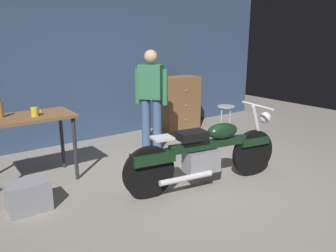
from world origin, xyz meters
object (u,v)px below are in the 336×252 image
object	(u,v)px
motorcycle	(206,152)
storage_bin	(28,196)
wooden_dresser	(179,104)
shop_stool	(226,113)
mug_yellow_tall	(35,112)
bottle	(1,110)
person_standing	(151,96)

from	to	relation	value
motorcycle	storage_bin	xyz separation A→B (m)	(-2.02, 0.67, -0.28)
motorcycle	wooden_dresser	xyz separation A→B (m)	(1.37, 2.32, 0.10)
shop_stool	mug_yellow_tall	world-z (taller)	mug_yellow_tall
mug_yellow_tall	bottle	world-z (taller)	bottle
motorcycle	person_standing	world-z (taller)	person_standing
person_standing	storage_bin	size ratio (longest dim) A/B	3.80
shop_stool	bottle	size ratio (longest dim) A/B	2.66
motorcycle	mug_yellow_tall	world-z (taller)	mug_yellow_tall
wooden_dresser	storage_bin	world-z (taller)	wooden_dresser
wooden_dresser	bottle	xyz separation A→B (m)	(-3.42, -0.81, 0.45)
mug_yellow_tall	shop_stool	bearing A→B (deg)	-0.76
storage_bin	mug_yellow_tall	xyz separation A→B (m)	(0.32, 0.66, 0.79)
shop_stool	motorcycle	bearing A→B (deg)	-142.26
shop_stool	mug_yellow_tall	bearing A→B (deg)	179.24
storage_bin	wooden_dresser	bearing A→B (deg)	25.96
motorcycle	wooden_dresser	bearing A→B (deg)	69.42
shop_stool	bottle	distance (m)	3.75
wooden_dresser	storage_bin	bearing A→B (deg)	-154.04
person_standing	shop_stool	world-z (taller)	person_standing
wooden_dresser	mug_yellow_tall	world-z (taller)	wooden_dresser
storage_bin	bottle	distance (m)	1.18
mug_yellow_tall	bottle	distance (m)	0.40
shop_stool	storage_bin	distance (m)	3.74
person_standing	storage_bin	bearing A→B (deg)	76.13
shop_stool	mug_yellow_tall	distance (m)	3.39
mug_yellow_tall	wooden_dresser	bearing A→B (deg)	17.91
shop_stool	wooden_dresser	world-z (taller)	wooden_dresser
storage_bin	person_standing	bearing A→B (deg)	22.68
storage_bin	shop_stool	bearing A→B (deg)	9.47
wooden_dresser	motorcycle	bearing A→B (deg)	-120.51
motorcycle	shop_stool	distance (m)	2.10
person_standing	bottle	world-z (taller)	person_standing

